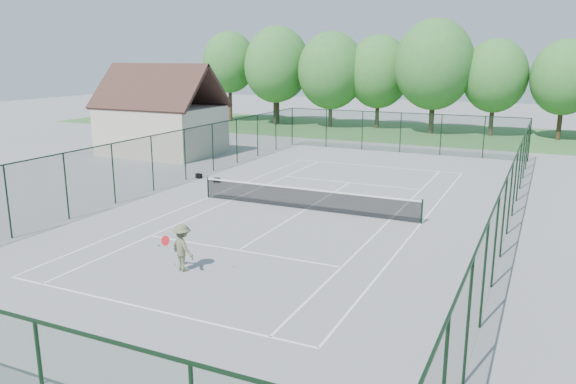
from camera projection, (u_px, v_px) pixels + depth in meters
ground at (306, 209)px, 26.78m from camera, size 140.00×140.00×0.00m
grass_far at (431, 133)px, 53.18m from camera, size 80.00×16.00×0.01m
court_lines at (306, 209)px, 26.78m from camera, size 11.05×23.85×0.01m
tennis_net at (306, 198)px, 26.65m from camera, size 11.08×0.08×1.10m
fence_enclosure at (306, 178)px, 26.41m from camera, size 18.05×36.05×3.02m
utility_building at (161, 112)px, 41.44m from camera, size 8.60×6.27×6.63m
tree_line_far at (435, 69)px, 51.76m from camera, size 39.40×6.40×9.70m
sports_bag_a at (199, 176)px, 33.56m from camera, size 0.40×0.29×0.30m
sports_bag_b at (217, 180)px, 32.47m from camera, size 0.40×0.29×0.28m
tennis_player at (183, 248)px, 18.98m from camera, size 2.18×0.95×1.64m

